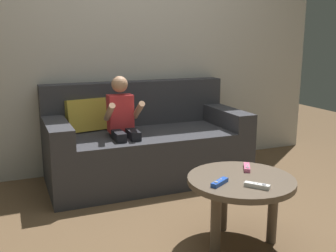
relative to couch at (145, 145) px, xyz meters
name	(u,v)px	position (x,y,z in m)	size (l,w,h in m)	color
ground_plane	(203,240)	(-0.03, -1.20, -0.30)	(8.15, 8.15, 0.00)	brown
wall_back	(126,36)	(-0.03, 0.39, 0.95)	(4.07, 0.05, 2.50)	beige
couch	(145,145)	(0.00, 0.00, 0.00)	(1.70, 0.80, 0.84)	#38383D
person_seated_on_couch	(123,125)	(-0.24, -0.17, 0.24)	(0.29, 0.35, 0.93)	black
coffee_table	(240,188)	(0.15, -1.32, 0.06)	(0.63, 0.63, 0.42)	brown
game_remote_pink_near_edge	(247,168)	(0.26, -1.21, 0.14)	(0.10, 0.14, 0.03)	pink
game_remote_white_center	(257,186)	(0.14, -1.49, 0.14)	(0.12, 0.13, 0.03)	white
game_remote_blue_far_corner	(220,182)	(-0.03, -1.37, 0.14)	(0.14, 0.10, 0.03)	blue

